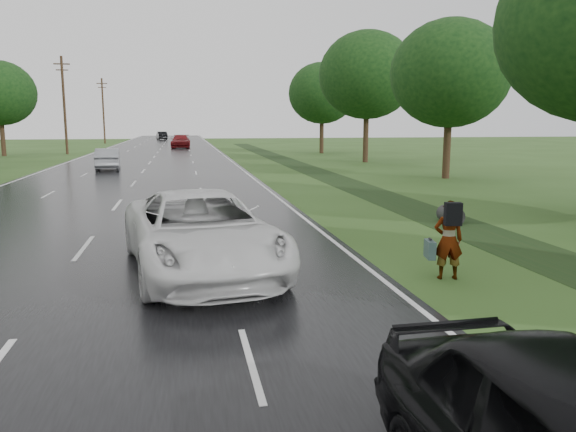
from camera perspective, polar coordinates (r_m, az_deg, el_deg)
The scene contains 15 objects.
road at distance 52.51m, azimuth -13.59°, elevation 5.64°, with size 14.00×180.00×0.04m, color black.
edge_stripe_east at distance 52.60m, azimuth -6.19°, elevation 5.88°, with size 0.12×180.00×0.01m, color silver.
edge_stripe_west at distance 53.28m, azimuth -20.88°, elevation 5.36°, with size 0.12×180.00×0.01m, color silver.
center_line at distance 52.51m, azimuth -13.59°, elevation 5.66°, with size 0.12×180.00×0.01m, color silver.
drainage_ditch at distance 27.71m, azimuth 8.07°, elevation 2.57°, with size 2.20×120.00×0.56m.
utility_pole_far at distance 63.48m, azimuth -21.79°, elevation 10.54°, with size 1.60×0.26×10.00m.
utility_pole_distant at distance 93.11m, azimuth -18.26°, elevation 10.20°, with size 1.60×0.26×10.00m.
tree_east_c at distance 35.09m, azimuth 16.17°, elevation 13.72°, with size 7.00×7.00×9.29m.
tree_east_d at distance 47.95m, azimuth 8.05°, elevation 13.99°, with size 8.00×8.00×10.76m.
tree_east_f at distance 61.24m, azimuth 3.48°, elevation 12.35°, with size 7.20×7.20×9.62m.
pedestrian at distance 12.48m, azimuth 15.90°, elevation -2.24°, with size 0.81×0.79×1.71m.
white_pickup at distance 12.58m, azimuth -8.86°, elevation -1.67°, with size 2.96×6.41×1.78m, color silver.
silver_sedan at distance 41.57m, azimuth -17.83°, elevation 5.54°, with size 1.57×4.52×1.49m, color #92949A.
far_car_red at distance 74.41m, azimuth -10.85°, elevation 7.47°, with size 2.35×5.77×1.68m, color maroon.
far_car_dark at distance 108.15m, azimuth -12.70°, elevation 7.96°, with size 1.63×4.67×1.54m, color black.
Camera 1 is at (2.65, -7.34, 3.35)m, focal length 35.00 mm.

